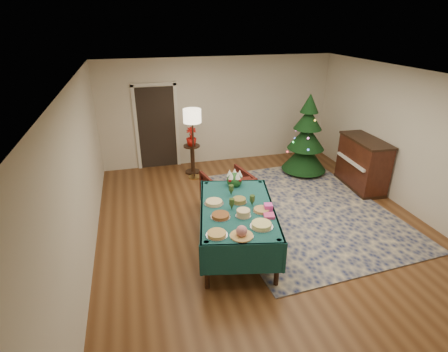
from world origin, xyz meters
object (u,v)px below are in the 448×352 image
object	(u,v)px
potted_plant	(191,140)
buffet_table	(237,216)
christmas_tree	(306,139)
piano	(362,164)
side_table	(192,160)
gift_box	(268,207)
armchair	(227,190)
floor_lamp	(192,120)

from	to	relation	value
potted_plant	buffet_table	bearing A→B (deg)	-87.36
christmas_tree	piano	world-z (taller)	christmas_tree
potted_plant	side_table	bearing A→B (deg)	0.00
gift_box	christmas_tree	size ratio (longest dim) A/B	0.06
buffet_table	potted_plant	xyz separation A→B (m)	(-0.15, 3.31, 0.21)
side_table	potted_plant	size ratio (longest dim) A/B	1.60
armchair	piano	bearing A→B (deg)	171.62
armchair	floor_lamp	xyz separation A→B (m)	(-0.37, 1.67, 0.99)
floor_lamp	side_table	size ratio (longest dim) A/B	2.35
gift_box	floor_lamp	distance (m)	3.32
armchair	potted_plant	world-z (taller)	potted_plant
gift_box	floor_lamp	xyz separation A→B (m)	(-0.61, 3.21, 0.58)
armchair	side_table	world-z (taller)	armchair
floor_lamp	christmas_tree	distance (m)	2.78
christmas_tree	piano	size ratio (longest dim) A/B	1.45
gift_box	potted_plant	distance (m)	3.57
armchair	side_table	xyz separation A→B (m)	(-0.36, 1.99, -0.09)
buffet_table	gift_box	world-z (taller)	gift_box
piano	buffet_table	bearing A→B (deg)	-155.67
floor_lamp	buffet_table	bearing A→B (deg)	-86.84
piano	armchair	bearing A→B (deg)	-176.24
christmas_tree	buffet_table	bearing A→B (deg)	-134.15
side_table	potted_plant	world-z (taller)	potted_plant
floor_lamp	side_table	xyz separation A→B (m)	(0.01, 0.32, -1.08)
buffet_table	potted_plant	bearing A→B (deg)	92.64
gift_box	armchair	xyz separation A→B (m)	(-0.24, 1.54, -0.41)
buffet_table	piano	world-z (taller)	piano
side_table	christmas_tree	distance (m)	2.83
side_table	christmas_tree	size ratio (longest dim) A/B	0.36
armchair	floor_lamp	bearing A→B (deg)	-89.63
armchair	buffet_table	bearing A→B (deg)	69.08
armchair	side_table	bearing A→B (deg)	-91.94
gift_box	christmas_tree	bearing A→B (deg)	53.44
armchair	christmas_tree	xyz separation A→B (m)	(2.33, 1.28, 0.45)
gift_box	christmas_tree	world-z (taller)	christmas_tree
buffet_table	piano	size ratio (longest dim) A/B	1.65
floor_lamp	side_table	bearing A→B (deg)	87.69
gift_box	piano	world-z (taller)	piano
gift_box	side_table	world-z (taller)	gift_box
gift_box	armchair	size ratio (longest dim) A/B	0.15
armchair	potted_plant	size ratio (longest dim) A/B	1.94
floor_lamp	piano	size ratio (longest dim) A/B	1.24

